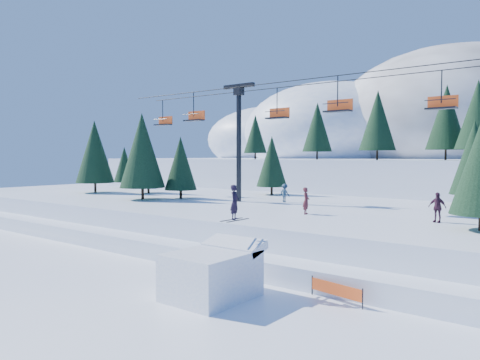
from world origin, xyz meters
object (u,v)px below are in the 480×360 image
Objects in this scene: banner_near at (336,290)px; banner_far at (441,297)px; chairlift at (341,118)px; jump_kicker at (213,272)px.

banner_near is 1.06× the size of banner_far.
banner_near is at bearing -156.73° from banner_far.
banner_near and banner_far have the same top height.
chairlift is at bearing 115.35° from banner_near.
jump_kicker reaches higher than banner_far.
jump_kicker is 5.62m from banner_near.
chairlift is at bearing 95.63° from jump_kicker.
jump_kicker is 1.84× the size of banner_near.
banner_near is at bearing 31.97° from jump_kicker.
chairlift is 16.41× the size of banner_near.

